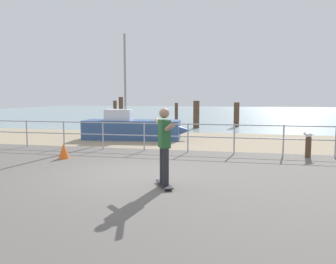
{
  "coord_description": "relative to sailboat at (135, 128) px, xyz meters",
  "views": [
    {
      "loc": [
        2.64,
        -7.72,
        1.97
      ],
      "look_at": [
        0.55,
        2.0,
        0.9
      ],
      "focal_mm": 34.97,
      "sensor_mm": 36.0,
      "label": 1
    }
  ],
  "objects": [
    {
      "name": "groyne_post_0",
      "position": [
        -5.37,
        11.22,
        0.32
      ],
      "size": [
        0.3,
        0.3,
        1.67
      ],
      "primitive_type": "cylinder",
      "color": "#513826",
      "rests_on": "ground"
    },
    {
      "name": "beach_strip",
      "position": [
        2.0,
        0.33,
        -0.52
      ],
      "size": [
        24.0,
        6.0,
        0.04
      ],
      "primitive_type": "cube",
      "color": "tan",
      "rests_on": "ground"
    },
    {
      "name": "bollard_short",
      "position": [
        6.87,
        -3.23,
        -0.18
      ],
      "size": [
        0.18,
        0.18,
        0.68
      ],
      "primitive_type": "cylinder",
      "color": "#513826",
      "rests_on": "ground"
    },
    {
      "name": "groyne_post_2",
      "position": [
        -0.43,
        12.44,
        0.22
      ],
      "size": [
        0.27,
        0.27,
        1.48
      ],
      "primitive_type": "cylinder",
      "color": "#513826",
      "rests_on": "ground"
    },
    {
      "name": "sailboat",
      "position": [
        0.0,
        0.0,
        0.0
      ],
      "size": [
        5.04,
        1.85,
        4.81
      ],
      "color": "#335184",
      "rests_on": "ground"
    },
    {
      "name": "railing_fence",
      "position": [
        1.32,
        -3.07,
        0.18
      ],
      "size": [
        12.86,
        0.05,
        1.05
      ],
      "color": "#9EA0A5",
      "rests_on": "ground"
    },
    {
      "name": "skateboarder",
      "position": [
        3.09,
        -7.59,
        0.5
      ],
      "size": [
        0.74,
        1.33,
        1.65
      ],
      "color": "#26262B",
      "rests_on": "skateboard"
    },
    {
      "name": "groyne_post_1",
      "position": [
        -2.9,
        5.96,
        0.46
      ],
      "size": [
        0.29,
        0.29,
        1.97
      ],
      "primitive_type": "cylinder",
      "color": "#513826",
      "rests_on": "ground"
    },
    {
      "name": "skateboard",
      "position": [
        3.09,
        -7.59,
        -0.45
      ],
      "size": [
        0.54,
        0.8,
        0.08
      ],
      "color": "black",
      "rests_on": "ground"
    },
    {
      "name": "traffic_cone",
      "position": [
        -0.76,
        -5.06,
        -0.27
      ],
      "size": [
        0.36,
        0.36,
        0.5
      ],
      "primitive_type": "cone",
      "color": "#E55919",
      "rests_on": "ground"
    },
    {
      "name": "groyne_post_4",
      "position": [
        4.52,
        7.62,
        0.29
      ],
      "size": [
        0.36,
        0.36,
        1.62
      ],
      "primitive_type": "cylinder",
      "color": "#513826",
      "rests_on": "ground"
    },
    {
      "name": "ground_plane",
      "position": [
        2.0,
        -7.67,
        -0.52
      ],
      "size": [
        24.0,
        10.0,
        0.04
      ],
      "primitive_type": "cube",
      "color": "#605B56",
      "rests_on": "ground"
    },
    {
      "name": "groyne_post_3",
      "position": [
        2.05,
        6.12,
        0.35
      ],
      "size": [
        0.39,
        0.39,
        1.73
      ],
      "primitive_type": "cylinder",
      "color": "#513826",
      "rests_on": "ground"
    },
    {
      "name": "sea_surface",
      "position": [
        2.0,
        28.33,
        -0.52
      ],
      "size": [
        72.0,
        50.0,
        0.04
      ],
      "primitive_type": "cube",
      "color": "#849EA3",
      "rests_on": "ground"
    },
    {
      "name": "seagull",
      "position": [
        6.86,
        -3.24,
        0.23
      ],
      "size": [
        0.4,
        0.35,
        0.18
      ],
      "color": "white",
      "rests_on": "bollard_short"
    }
  ]
}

